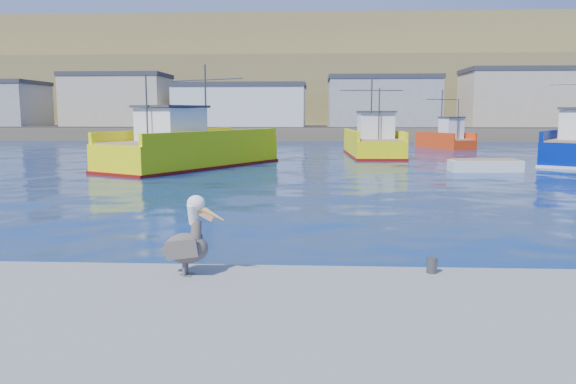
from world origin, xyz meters
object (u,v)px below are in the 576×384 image
object	(u,v)px
boat_orange	(446,139)
skiff_mid	(485,167)
pelican	(188,241)
trawler_yellow_b	(373,143)
trawler_yellow_a	(190,150)

from	to	relation	value
boat_orange	skiff_mid	size ratio (longest dim) A/B	1.74
skiff_mid	pelican	size ratio (longest dim) A/B	2.84
skiff_mid	trawler_yellow_b	bearing A→B (deg)	114.35
boat_orange	pelican	size ratio (longest dim) A/B	4.93
trawler_yellow_a	boat_orange	world-z (taller)	trawler_yellow_a
pelican	trawler_yellow_b	bearing A→B (deg)	79.20
trawler_yellow_b	boat_orange	size ratio (longest dim) A/B	1.51
trawler_yellow_a	boat_orange	xyz separation A→B (m)	(21.35, 21.41, -0.19)
trawler_yellow_a	skiff_mid	bearing A→B (deg)	-5.36
boat_orange	pelican	world-z (taller)	boat_orange
trawler_yellow_a	pelican	xyz separation A→B (m)	(5.90, -26.19, -0.01)
boat_orange	trawler_yellow_b	bearing A→B (deg)	-127.97
trawler_yellow_b	skiff_mid	xyz separation A→B (m)	(5.58, -12.33, -0.74)
trawler_yellow_b	skiff_mid	world-z (taller)	trawler_yellow_b
boat_orange	pelican	distance (m)	50.04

